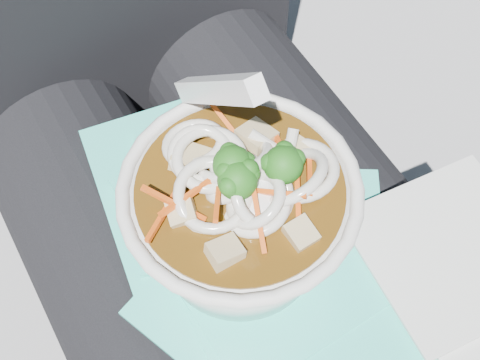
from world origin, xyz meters
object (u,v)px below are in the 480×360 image
lap (261,293)px  person_body (206,191)px  plastic_bag (293,287)px  udon_bowl (240,210)px  stone_ledge (196,280)px

lap → person_body: size_ratio=0.49×
plastic_bag → udon_bowl: bearing=112.8°
stone_ledge → udon_bowl: size_ratio=5.22×
stone_ledge → plastic_bag: size_ratio=2.33×
lap → udon_bowl: (-0.02, 0.01, 0.15)m
udon_bowl → plastic_bag: bearing=-67.2°
person_body → stone_ledge: bearing=90.0°
person_body → plastic_bag: person_body is taller
udon_bowl → person_body: bearing=79.4°
lap → plastic_bag: 0.09m
lap → udon_bowl: bearing=155.4°
person_body → udon_bowl: (-0.02, -0.08, 0.12)m
udon_bowl → stone_ledge: bearing=83.6°
stone_ledge → person_body: person_body is taller
plastic_bag → person_body: bearing=91.0°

